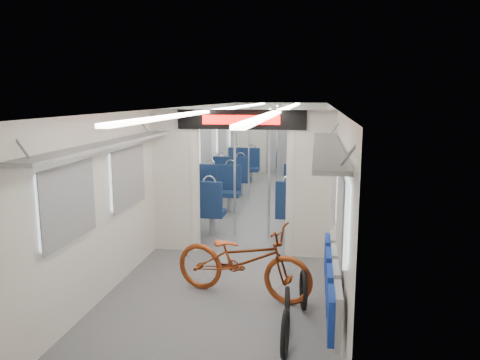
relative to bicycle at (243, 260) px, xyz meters
The scene contains 14 objects.
carriage 3.58m from the bicycle, 94.62° to the left, with size 12.00×12.02×2.31m.
bicycle is the anchor object (origin of this frame).
flip_bench 1.31m from the bicycle, 34.36° to the right, with size 0.12×2.09×0.50m.
bike_hoop_a 1.50m from the bicycle, 64.98° to the right, with size 0.49×0.49×0.05m, color black.
bike_hoop_b 1.02m from the bicycle, 51.74° to the right, with size 0.48×0.48×0.05m, color black.
bike_hoop_c 0.85m from the bicycle, 18.10° to the right, with size 0.48×0.48×0.05m, color black.
seat_bay_near_left 3.65m from the bicycle, 109.40° to the left, with size 0.93×2.17×1.13m.
seat_bay_near_right 3.68m from the bicycle, 79.70° to the left, with size 0.94×2.24×1.15m.
seat_bay_far_left 7.02m from the bicycle, 99.94° to the left, with size 0.93×2.16×1.13m.
seat_bay_far_right 7.31m from the bicycle, 84.83° to the left, with size 0.93×2.19×1.14m.
stanchion_near_left 2.67m from the bicycle, 102.09° to the left, with size 0.04×0.04×2.30m, color silver.
stanchion_near_right 2.56m from the bicycle, 88.24° to the left, with size 0.04×0.04×2.30m, color silver.
stanchion_far_left 5.44m from the bicycle, 97.41° to the left, with size 0.04×0.04×2.30m, color silver.
stanchion_far_right 5.49m from the bicycle, 90.51° to the left, with size 0.04×0.04×2.30m, color silver.
Camera 1 is at (1.15, -9.23, 2.51)m, focal length 35.00 mm.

